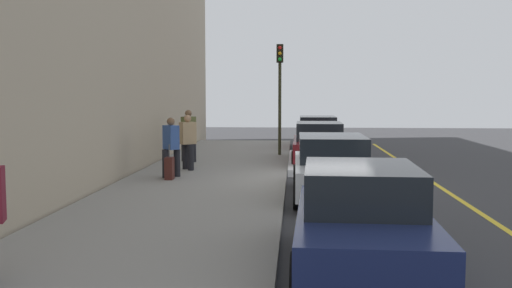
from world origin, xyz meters
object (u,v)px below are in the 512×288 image
Objects in this scene: parked_car_red at (318,133)px; parked_car_navy at (361,220)px; rolling_suitcase at (169,168)px; parked_car_maroon at (319,144)px; parked_car_white at (332,167)px; traffic_light_pole at (280,80)px; pedestrian_olive_coat at (189,134)px; pedestrian_blue_coat at (171,145)px; pedestrian_tan_coat at (188,141)px.

parked_car_red is 1.01× the size of parked_car_navy.
parked_car_navy is 8.89m from rolling_suitcase.
parked_car_navy is (12.57, 0.10, -0.00)m from parked_car_maroon.
parked_car_white is 8.87m from traffic_light_pole.
parked_car_maroon is 4.65m from pedestrian_olive_coat.
parked_car_maroon is at bearing -179.49° from parked_car_white.
parked_car_maroon is 1.02× the size of traffic_light_pole.
parked_car_white is at bearing 37.99° from pedestrian_olive_coat.
pedestrian_blue_coat is 1.66m from pedestrian_tan_coat.
parked_car_red is at bearing 142.31° from pedestrian_olive_coat.
parked_car_red and parked_car_navy have the same top height.
traffic_light_pole is at bearing 156.77° from rolling_suitcase.
parked_car_red is at bearing 156.28° from traffic_light_pole.
parked_car_maroon is 6.54m from rolling_suitcase.
pedestrian_blue_coat reaches higher than parked_car_white.
pedestrian_olive_coat is (0.60, -4.59, 0.36)m from parked_car_maroon.
parked_car_maroon is 2.39× the size of pedestrian_olive_coat.
rolling_suitcase is at bearing -41.73° from parked_car_maroon.
parked_car_red and parked_car_white have the same top height.
pedestrian_blue_coat is 1.74× the size of rolling_suitcase.
parked_car_maroon is at bearing 97.49° from pedestrian_olive_coat.
parked_car_navy is 2.49× the size of pedestrian_tan_coat.
pedestrian_blue_coat is at bearing -174.20° from rolling_suitcase.
traffic_light_pole is (3.68, -1.62, 2.30)m from parked_car_red.
pedestrian_blue_coat is (9.96, -4.56, 0.30)m from parked_car_red.
parked_car_white is at bearing 64.21° from pedestrian_blue_coat.
parked_car_navy is 10.72m from pedestrian_tan_coat.
pedestrian_blue_coat is 7.21m from traffic_light_pole.
pedestrian_olive_coat is at bearing -176.76° from rolling_suitcase.
pedestrian_blue_coat is 0.94× the size of pedestrian_olive_coat.
traffic_light_pole is at bearing 154.87° from pedestrian_blue_coat.
rolling_suitcase is at bearing -23.23° from traffic_light_pole.
parked_car_navy is at bearing 21.41° from pedestrian_olive_coat.
parked_car_red is 5.56m from parked_car_maroon.
pedestrian_olive_coat is 1.85× the size of rolling_suitcase.
parked_car_maroon is 6.56m from parked_car_white.
parked_car_white is 2.74× the size of pedestrian_blue_coat.
pedestrian_blue_coat is at bearing 2.92° from pedestrian_olive_coat.
pedestrian_olive_coat is (-3.80, -0.19, 0.06)m from pedestrian_blue_coat.
pedestrian_tan_coat reaches higher than parked_car_red.
rolling_suitcase is at bearing -3.60° from pedestrian_tan_coat.
pedestrian_olive_coat reaches higher than parked_car_navy.
parked_car_red is 7.79m from pedestrian_olive_coat.
traffic_light_pole is 7.79m from rolling_suitcase.
pedestrian_blue_coat is 0.40× the size of traffic_light_pole.
traffic_light_pole is (-2.47, 3.14, 1.93)m from pedestrian_olive_coat.
pedestrian_olive_coat is (-2.16, -0.38, 0.05)m from pedestrian_tan_coat.
parked_car_red is 2.40× the size of pedestrian_olive_coat.
parked_car_navy is at bearing 30.06° from rolling_suitcase.
pedestrian_tan_coat is at bearing 176.40° from rolling_suitcase.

